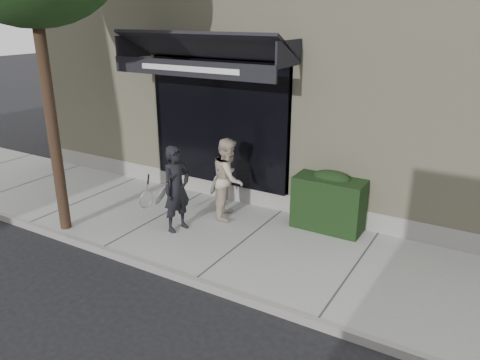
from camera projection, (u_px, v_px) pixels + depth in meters
The scene contains 7 objects.
ground at pixel (245, 245), 8.48m from camera, with size 80.00×80.00×0.00m, color black.
sidewalk at pixel (245, 242), 8.46m from camera, with size 20.00×3.00×0.12m, color gray.
curb at pixel (195, 282), 7.20m from camera, with size 20.00×0.10×0.14m, color gray.
building_facade at pixel (345, 66), 11.58m from camera, with size 14.30×8.04×5.64m.
hedge at pixel (330, 201), 8.75m from camera, with size 1.30×0.70×1.14m.
pedestrian_front at pixel (176, 189), 8.58m from camera, with size 0.75×0.89×1.62m.
pedestrian_back at pixel (228, 178), 9.16m from camera, with size 0.86×0.95×1.61m.
Camera 1 is at (3.77, -6.58, 3.99)m, focal length 35.00 mm.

